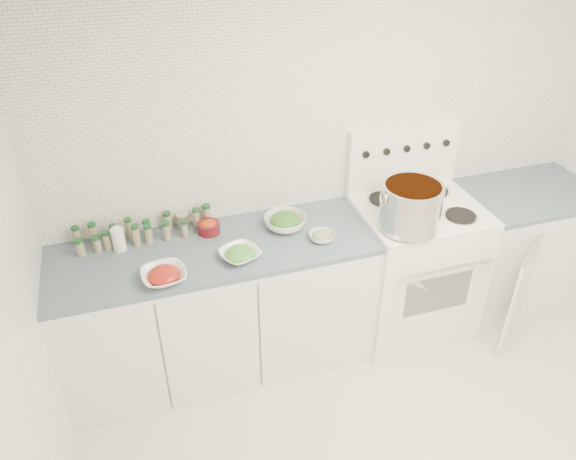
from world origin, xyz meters
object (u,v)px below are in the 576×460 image
(stock_pot, at_px, (411,205))
(bowl_tomato, at_px, (164,275))
(bowl_snowpea, at_px, (240,254))
(stove, at_px, (412,263))

(stock_pot, height_order, bowl_tomato, stock_pot)
(stock_pot, xyz_separation_m, bowl_tomato, (-1.42, -0.02, -0.16))
(stock_pot, bearing_deg, bowl_snowpea, 177.37)
(stock_pot, relative_size, bowl_tomato, 1.48)
(stove, distance_m, bowl_snowpea, 1.27)
(stock_pot, bearing_deg, bowl_tomato, -179.18)
(bowl_snowpea, bearing_deg, stock_pot, -2.63)
(stove, height_order, bowl_snowpea, stove)
(stove, height_order, stock_pot, stove)
(stove, bearing_deg, bowl_tomato, -172.71)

